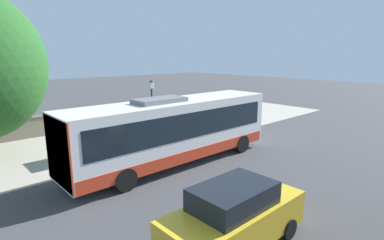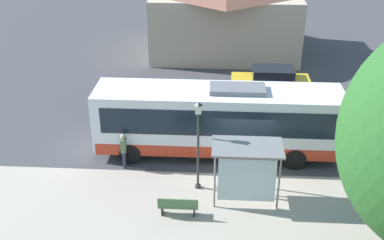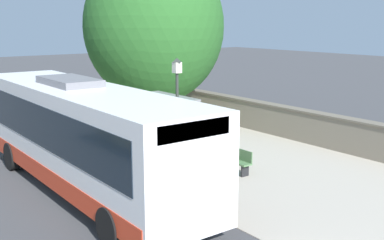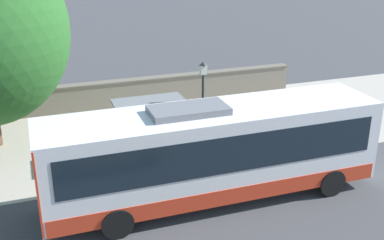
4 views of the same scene
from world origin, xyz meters
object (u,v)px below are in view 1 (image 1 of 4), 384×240
object	(u,v)px
bus_shelter	(116,116)
pedestrian	(210,126)
bus	(174,129)
parked_car_far_lane	(235,217)
bench	(144,132)
street_lamp_near	(152,108)

from	to	relation	value
bus_shelter	pedestrian	bearing A→B (deg)	67.92
bus	parked_car_far_lane	bearing A→B (deg)	-25.08
bus	parked_car_far_lane	distance (m)	7.31
bus	bus_shelter	size ratio (longest dim) A/B	4.07
pedestrian	bench	distance (m)	4.42
bus_shelter	street_lamp_near	distance (m)	2.16
bus	pedestrian	distance (m)	4.61
bus_shelter	bench	distance (m)	3.34
bus_shelter	bus	bearing A→B (deg)	17.39
bus_shelter	bench	bearing A→B (deg)	114.02
street_lamp_near	parked_car_far_lane	bearing A→B (deg)	-21.95
bus_shelter	street_lamp_near	xyz separation A→B (m)	(0.77, 1.99, 0.36)
bench	bus_shelter	bearing A→B (deg)	-65.98
bench	street_lamp_near	xyz separation A→B (m)	(1.96, -0.68, 1.96)
bus_shelter	pedestrian	distance (m)	5.97
bus_shelter	street_lamp_near	world-z (taller)	street_lamp_near
bus_shelter	parked_car_far_lane	distance (m)	10.61
bus_shelter	street_lamp_near	bearing A→B (deg)	68.94
bus_shelter	pedestrian	xyz separation A→B (m)	(2.21, 5.44, -1.04)
bus_shelter	street_lamp_near	size ratio (longest dim) A/B	0.69
street_lamp_near	parked_car_far_lane	size ratio (longest dim) A/B	0.88
bus	pedestrian	world-z (taller)	bus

